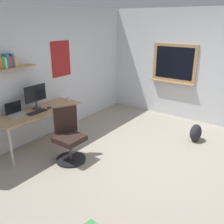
{
  "coord_description": "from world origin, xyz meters",
  "views": [
    {
      "loc": [
        -3.4,
        -1.63,
        2.34
      ],
      "look_at": [
        -0.16,
        0.73,
        0.85
      ],
      "focal_mm": 40.09,
      "sensor_mm": 36.0,
      "label": 1
    }
  ],
  "objects_px": {
    "keyboard": "(37,112)",
    "monitor_primary": "(36,95)",
    "desk": "(39,114)",
    "laptop": "(16,112)",
    "coffee_mug": "(68,99)",
    "office_chair": "(69,138)",
    "backpack": "(196,133)",
    "computer_mouse": "(49,108)"
  },
  "relations": [
    {
      "from": "monitor_primary",
      "to": "computer_mouse",
      "type": "xyz_separation_m",
      "value": [
        0.15,
        -0.17,
        -0.25
      ]
    },
    {
      "from": "desk",
      "to": "coffee_mug",
      "type": "xyz_separation_m",
      "value": [
        0.74,
        -0.02,
        0.12
      ]
    },
    {
      "from": "office_chair",
      "to": "backpack",
      "type": "bearing_deg",
      "value": -37.76
    },
    {
      "from": "office_chair",
      "to": "coffee_mug",
      "type": "relative_size",
      "value": 10.33
    },
    {
      "from": "office_chair",
      "to": "computer_mouse",
      "type": "relative_size",
      "value": 9.13
    },
    {
      "from": "computer_mouse",
      "to": "coffee_mug",
      "type": "distance_m",
      "value": 0.55
    },
    {
      "from": "desk",
      "to": "coffee_mug",
      "type": "relative_size",
      "value": 18.37
    },
    {
      "from": "monitor_primary",
      "to": "coffee_mug",
      "type": "bearing_deg",
      "value": -9.39
    },
    {
      "from": "laptop",
      "to": "backpack",
      "type": "height_order",
      "value": "laptop"
    },
    {
      "from": "backpack",
      "to": "computer_mouse",
      "type": "bearing_deg",
      "value": 127.8
    },
    {
      "from": "monitor_primary",
      "to": "backpack",
      "type": "height_order",
      "value": "monitor_primary"
    },
    {
      "from": "desk",
      "to": "laptop",
      "type": "bearing_deg",
      "value": 159.58
    },
    {
      "from": "laptop",
      "to": "monitor_primary",
      "type": "bearing_deg",
      "value": -6.51
    },
    {
      "from": "keyboard",
      "to": "monitor_primary",
      "type": "bearing_deg",
      "value": 52.67
    },
    {
      "from": "laptop",
      "to": "keyboard",
      "type": "distance_m",
      "value": 0.37
    },
    {
      "from": "coffee_mug",
      "to": "computer_mouse",
      "type": "bearing_deg",
      "value": -174.8
    },
    {
      "from": "keyboard",
      "to": "desk",
      "type": "bearing_deg",
      "value": 40.76
    },
    {
      "from": "desk",
      "to": "backpack",
      "type": "xyz_separation_m",
      "value": [
        1.98,
        -2.37,
        -0.49
      ]
    },
    {
      "from": "monitor_primary",
      "to": "backpack",
      "type": "distance_m",
      "value": 3.24
    },
    {
      "from": "keyboard",
      "to": "backpack",
      "type": "height_order",
      "value": "keyboard"
    },
    {
      "from": "coffee_mug",
      "to": "keyboard",
      "type": "bearing_deg",
      "value": -176.55
    },
    {
      "from": "backpack",
      "to": "monitor_primary",
      "type": "bearing_deg",
      "value": 128.16
    },
    {
      "from": "keyboard",
      "to": "coffee_mug",
      "type": "height_order",
      "value": "coffee_mug"
    },
    {
      "from": "computer_mouse",
      "to": "backpack",
      "type": "distance_m",
      "value": 2.96
    },
    {
      "from": "monitor_primary",
      "to": "backpack",
      "type": "bearing_deg",
      "value": -51.84
    },
    {
      "from": "office_chair",
      "to": "monitor_primary",
      "type": "distance_m",
      "value": 1.08
    },
    {
      "from": "desk",
      "to": "laptop",
      "type": "distance_m",
      "value": 0.42
    },
    {
      "from": "office_chair",
      "to": "monitor_primary",
      "type": "bearing_deg",
      "value": 84.88
    },
    {
      "from": "desk",
      "to": "keyboard",
      "type": "height_order",
      "value": "keyboard"
    },
    {
      "from": "desk",
      "to": "coffee_mug",
      "type": "height_order",
      "value": "coffee_mug"
    },
    {
      "from": "laptop",
      "to": "monitor_primary",
      "type": "relative_size",
      "value": 0.67
    },
    {
      "from": "keyboard",
      "to": "computer_mouse",
      "type": "relative_size",
      "value": 3.56
    },
    {
      "from": "desk",
      "to": "keyboard",
      "type": "bearing_deg",
      "value": -139.24
    },
    {
      "from": "desk",
      "to": "monitor_primary",
      "type": "relative_size",
      "value": 3.64
    },
    {
      "from": "laptop",
      "to": "computer_mouse",
      "type": "distance_m",
      "value": 0.62
    },
    {
      "from": "monitor_primary",
      "to": "laptop",
      "type": "bearing_deg",
      "value": 173.49
    },
    {
      "from": "monitor_primary",
      "to": "keyboard",
      "type": "height_order",
      "value": "monitor_primary"
    },
    {
      "from": "office_chair",
      "to": "backpack",
      "type": "relative_size",
      "value": 2.68
    },
    {
      "from": "desk",
      "to": "keyboard",
      "type": "relative_size",
      "value": 4.57
    },
    {
      "from": "monitor_primary",
      "to": "office_chair",
      "type": "bearing_deg",
      "value": -95.12
    },
    {
      "from": "coffee_mug",
      "to": "monitor_primary",
      "type": "bearing_deg",
      "value": 170.61
    },
    {
      "from": "computer_mouse",
      "to": "backpack",
      "type": "relative_size",
      "value": 0.29
    }
  ]
}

